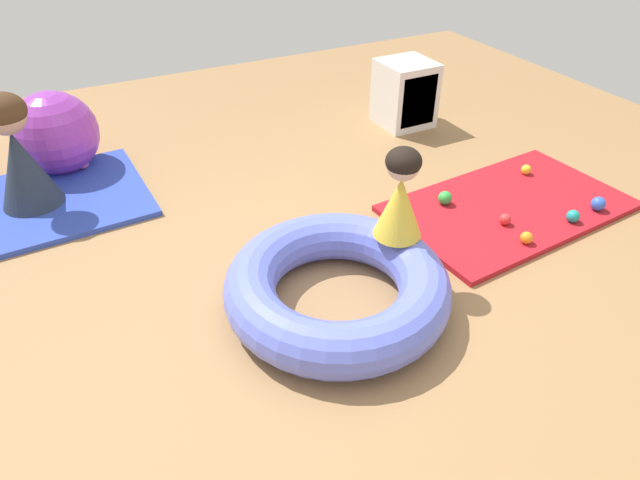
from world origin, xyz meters
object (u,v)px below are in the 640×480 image
Objects in this scene: adult_seated at (17,153)px; play_ball_blue at (598,204)px; play_ball_pink at (82,162)px; play_ball_red at (505,219)px; play_ball_teal at (573,216)px; play_ball_orange at (526,238)px; storage_cube at (406,94)px; inflatable_cushion at (337,286)px; child_in_yellow at (400,194)px; exercise_ball_large at (56,133)px; play_ball_yellow at (526,170)px; play_ball_green at (445,198)px.

adult_seated is 3.89m from play_ball_blue.
play_ball_red is at bearing -41.47° from play_ball_pink.
adult_seated is 8.16× the size of play_ball_blue.
play_ball_teal is 0.78× the size of play_ball_pink.
storage_cube is (0.40, 1.92, 0.20)m from play_ball_orange.
play_ball_red is 0.71× the size of play_ball_pink.
play_ball_pink is 0.19× the size of storage_cube.
play_ball_red is at bearing 6.42° from inflatable_cushion.
play_ball_teal is at bearing 128.37° from adult_seated.
adult_seated is at bearing 144.38° from play_ball_orange.
child_in_yellow is at bearing 176.08° from play_ball_blue.
storage_cube is at bearing 91.43° from play_ball_teal.
child_in_yellow is 0.68× the size of adult_seated.
exercise_ball_large reaches higher than play_ball_orange.
play_ball_blue is (2.02, -0.00, -0.05)m from inflatable_cushion.
storage_cube reaches higher than play_ball_blue.
play_ball_blue reaches higher than play_ball_red.
exercise_ball_large reaches higher than play_ball_pink.
child_in_yellow reaches higher than storage_cube.
play_ball_yellow is (1.95, 0.60, -0.06)m from inflatable_cushion.
play_ball_green is (2.52, -1.32, -0.34)m from adult_seated.
storage_cube reaches higher than play_ball_teal.
exercise_ball_large is (-1.56, 2.23, -0.23)m from child_in_yellow.
play_ball_pink is at bearing 172.26° from storage_cube.
child_in_yellow is 0.94m from play_ball_green.
adult_seated is 3.23m from play_ball_red.
inflatable_cushion is at bearing 104.95° from child_in_yellow.
adult_seated is 10.63× the size of play_ball_yellow.
play_ball_red is at bearing 127.29° from adult_seated.
play_ball_green is 1.13× the size of play_ball_teal.
storage_cube is (-0.05, 1.88, 0.20)m from play_ball_teal.
exercise_ball_large is (-2.27, 1.80, 0.22)m from play_ball_green.
exercise_ball_large is at bearing 138.38° from play_ball_red.
play_ball_teal is at bearing -39.42° from exercise_ball_large.
adult_seated is at bearing 148.98° from play_ball_teal.
play_ball_yellow is 0.93m from play_ball_orange.
play_ball_red is 1.75m from storage_cube.
exercise_ball_large reaches higher than play_ball_red.
child_in_yellow reaches higher than play_ball_pink.
child_in_yellow is at bearing -55.02° from exercise_ball_large.
inflatable_cushion is 1.31m from play_ball_orange.
play_ball_blue is at bearing 5.33° from play_ball_orange.
play_ball_orange is (-0.64, -0.67, 0.00)m from play_ball_yellow.
play_ball_pink is 2.75m from storage_cube.
play_ball_green is 1.25× the size of play_ball_red.
play_ball_teal is 0.13× the size of exercise_ball_large.
adult_seated reaches higher than play_ball_red.
play_ball_green is at bearing -113.18° from storage_cube.
exercise_ball_large is at bearing 115.71° from inflatable_cushion.
play_ball_yellow is 0.66m from play_ball_teal.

